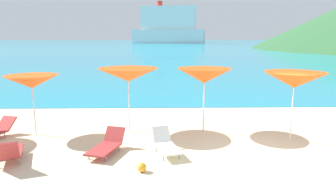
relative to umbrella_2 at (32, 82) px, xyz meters
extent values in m
cube|color=beige|center=(7.26, 7.50, -2.00)|extent=(50.00, 100.00, 0.30)
cube|color=teal|center=(7.26, 224.00, -1.84)|extent=(650.00, 440.00, 0.02)
cylinder|color=silver|center=(0.00, 0.00, -0.87)|extent=(0.04, 0.04, 1.96)
cone|color=#EF5614|center=(0.00, 0.00, 0.00)|extent=(1.75, 1.75, 0.44)
sphere|color=silver|center=(0.00, 0.00, 0.14)|extent=(0.07, 0.07, 0.07)
cylinder|color=silver|center=(3.19, 0.28, -0.77)|extent=(0.04, 0.04, 2.16)
cone|color=#EF5614|center=(3.19, 0.28, 0.19)|extent=(2.21, 2.21, 0.47)
sphere|color=silver|center=(3.19, 0.28, 0.34)|extent=(0.07, 0.07, 0.07)
cylinder|color=silver|center=(5.82, 0.21, -0.78)|extent=(0.05, 0.05, 2.14)
cone|color=#EF5614|center=(5.82, 0.21, 0.16)|extent=(2.03, 2.03, 0.52)
sphere|color=silver|center=(5.82, 0.21, 0.32)|extent=(0.07, 0.07, 0.07)
cylinder|color=silver|center=(8.50, -0.82, -0.79)|extent=(0.04, 0.04, 2.12)
cone|color=#EF5614|center=(8.50, -0.82, 0.15)|extent=(2.01, 2.01, 0.50)
sphere|color=silver|center=(8.50, -0.82, 0.30)|extent=(0.07, 0.07, 0.07)
cube|color=white|center=(4.51, -2.04, -1.63)|extent=(0.81, 1.13, 0.05)
cube|color=white|center=(4.32, -1.42, -1.41)|extent=(0.58, 0.44, 0.46)
cylinder|color=gray|center=(4.38, -2.40, -1.75)|extent=(0.04, 0.04, 0.20)
cylinder|color=gray|center=(4.82, -2.27, -1.75)|extent=(0.04, 0.04, 0.20)
cylinder|color=gray|center=(4.17, -1.71, -1.75)|extent=(0.04, 0.04, 0.20)
cylinder|color=gray|center=(4.61, -1.58, -1.75)|extent=(0.04, 0.04, 0.20)
cube|color=#A53333|center=(0.20, -2.26, -1.59)|extent=(0.97, 1.26, 0.05)
cube|color=#A53333|center=(0.44, -2.91, -1.34)|extent=(0.67, 0.51, 0.53)
cylinder|color=gray|center=(0.34, -1.84, -1.73)|extent=(0.04, 0.04, 0.23)
cylinder|color=gray|center=(-0.17, -2.03, -1.73)|extent=(0.04, 0.04, 0.23)
cylinder|color=gray|center=(0.60, -2.57, -1.73)|extent=(0.04, 0.04, 0.23)
cube|color=#A53333|center=(2.69, -1.98, -1.65)|extent=(0.94, 1.29, 0.05)
cube|color=#A53333|center=(2.91, -1.30, -1.44)|extent=(0.66, 0.48, 0.44)
cylinder|color=gray|center=(2.33, -2.24, -1.76)|extent=(0.04, 0.04, 0.18)
cylinder|color=gray|center=(2.83, -2.40, -1.76)|extent=(0.04, 0.04, 0.18)
cylinder|color=gray|center=(2.57, -1.47, -1.76)|extent=(0.04, 0.04, 0.18)
cylinder|color=gray|center=(3.08, -1.63, -1.76)|extent=(0.04, 0.04, 0.18)
cube|color=#A53333|center=(-1.03, 0.09, -1.45)|extent=(0.67, 0.61, 0.41)
cylinder|color=gray|center=(-0.90, -0.33, -1.76)|extent=(0.04, 0.04, 0.19)
sphere|color=orange|center=(3.84, -3.07, -1.73)|extent=(0.24, 0.24, 0.24)
cube|color=white|center=(8.78, 177.83, 2.16)|extent=(44.18, 19.75, 7.97)
cube|color=white|center=(8.78, 177.83, 12.98)|extent=(33.30, 15.46, 13.67)
cylinder|color=red|center=(3.54, 179.15, 21.31)|extent=(3.33, 3.33, 3.00)
camera|label=1|loc=(4.33, -10.27, 1.45)|focal=32.83mm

